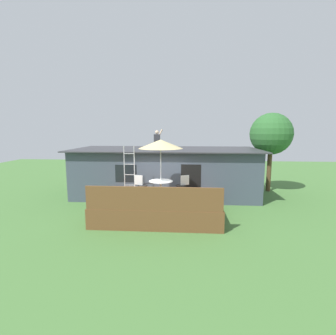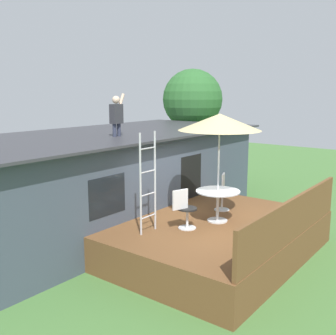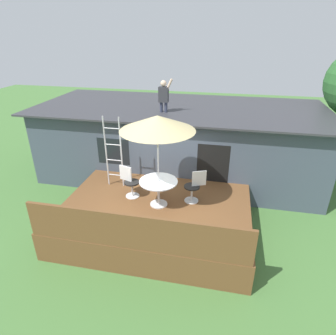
% 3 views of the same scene
% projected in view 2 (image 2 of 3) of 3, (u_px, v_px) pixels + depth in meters
% --- Properties ---
extents(ground_plane, '(40.00, 40.00, 0.00)m').
position_uv_depth(ground_plane, '(212.00, 253.00, 9.73)').
color(ground_plane, '#477538').
extents(house, '(10.50, 4.50, 2.67)m').
position_uv_depth(house, '(106.00, 179.00, 11.64)').
color(house, '#424C5B').
rests_on(house, ground).
extents(deck, '(5.17, 3.98, 0.80)m').
position_uv_depth(deck, '(212.00, 237.00, 9.66)').
color(deck, brown).
rests_on(deck, ground).
extents(deck_railing, '(5.07, 0.08, 0.90)m').
position_uv_depth(deck_railing, '(294.00, 219.00, 8.34)').
color(deck_railing, brown).
rests_on(deck_railing, deck).
extents(patio_table, '(1.04, 1.04, 0.74)m').
position_uv_depth(patio_table, '(218.00, 197.00, 9.49)').
color(patio_table, silver).
rests_on(patio_table, deck).
extents(patio_umbrella, '(1.90, 1.90, 2.54)m').
position_uv_depth(patio_umbrella, '(220.00, 122.00, 9.16)').
color(patio_umbrella, silver).
rests_on(patio_umbrella, deck).
extents(step_ladder, '(0.52, 0.04, 2.20)m').
position_uv_depth(step_ladder, '(148.00, 183.00, 8.66)').
color(step_ladder, silver).
rests_on(step_ladder, deck).
extents(person_figure, '(0.47, 0.20, 1.11)m').
position_uv_depth(person_figure, '(117.00, 113.00, 10.45)').
color(person_figure, '#33384C').
rests_on(person_figure, house).
extents(patio_chair_left, '(0.61, 0.44, 0.92)m').
position_uv_depth(patio_chair_left, '(185.00, 209.00, 8.97)').
color(patio_chair_left, silver).
rests_on(patio_chair_left, deck).
extents(patio_chair_right, '(0.59, 0.44, 0.92)m').
position_uv_depth(patio_chair_right, '(222.00, 192.00, 10.48)').
color(patio_chair_right, silver).
rests_on(patio_chair_right, deck).
extents(backyard_tree, '(2.50, 2.50, 4.76)m').
position_uv_depth(backyard_tree, '(192.00, 100.00, 16.87)').
color(backyard_tree, brown).
rests_on(backyard_tree, ground).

